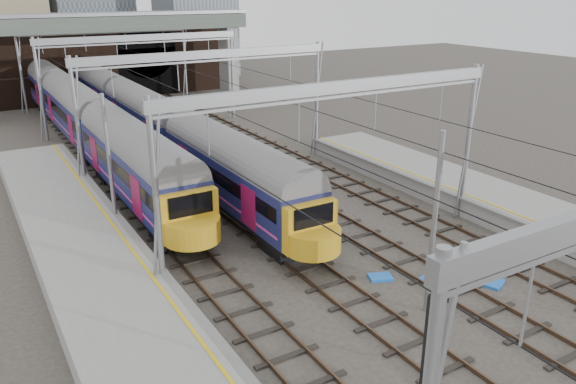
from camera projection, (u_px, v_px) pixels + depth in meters
ground at (466, 337)px, 19.66m from camera, size 160.00×160.00×0.00m
platform_left at (161, 382)px, 16.60m from camera, size 4.32×55.00×1.12m
tracks at (263, 203)px, 31.76m from camera, size 14.40×80.00×0.22m
overhead_line at (212, 72)px, 34.74m from camera, size 16.80×80.00×8.00m
retaining_wall at (112, 57)px, 60.74m from camera, size 28.00×2.75×9.00m
overbridge at (110, 34)px, 54.28m from camera, size 28.00×3.00×9.25m
train_main at (120, 102)px, 47.49m from camera, size 2.58×59.81×4.52m
train_second at (59, 96)px, 49.76m from camera, size 2.73×63.06×4.72m
signal_near_left at (427, 353)px, 13.88m from camera, size 0.37×0.46×4.78m
equip_cover_a at (430, 278)px, 23.50m from camera, size 0.94×0.74×0.10m
equip_cover_b at (380, 277)px, 23.60m from camera, size 1.14×0.98×0.11m
equip_cover_c at (494, 283)px, 23.12m from camera, size 1.12×0.97×0.11m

